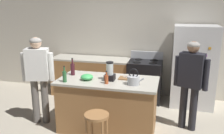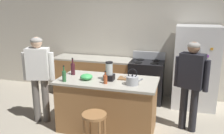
% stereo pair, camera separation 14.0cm
% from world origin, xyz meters
% --- Properties ---
extents(ground_plane, '(14.00, 14.00, 0.00)m').
position_xyz_m(ground_plane, '(0.00, 0.00, 0.00)').
color(ground_plane, '#B2A893').
extents(back_wall, '(8.00, 0.10, 2.70)m').
position_xyz_m(back_wall, '(0.00, 1.95, 1.35)').
color(back_wall, beige).
rests_on(back_wall, ground_plane).
extents(kitchen_island, '(1.72, 0.85, 0.93)m').
position_xyz_m(kitchen_island, '(0.00, 0.00, 0.47)').
color(kitchen_island, '#9E6B3D').
rests_on(kitchen_island, ground_plane).
extents(back_counter_run, '(2.00, 0.64, 0.93)m').
position_xyz_m(back_counter_run, '(-0.80, 1.55, 0.47)').
color(back_counter_run, '#9E6B3D').
rests_on(back_counter_run, ground_plane).
extents(refrigerator, '(0.90, 0.73, 1.77)m').
position_xyz_m(refrigerator, '(1.52, 1.50, 0.89)').
color(refrigerator, silver).
rests_on(refrigerator, ground_plane).
extents(stove_range, '(0.76, 0.65, 1.11)m').
position_xyz_m(stove_range, '(0.48, 1.52, 0.48)').
color(stove_range, black).
rests_on(stove_range, ground_plane).
extents(person_by_island_left, '(0.59, 0.31, 1.63)m').
position_xyz_m(person_by_island_left, '(-1.30, -0.07, 0.99)').
color(person_by_island_left, '#66605B').
rests_on(person_by_island_left, ground_plane).
extents(person_by_sink_right, '(0.59, 0.34, 1.60)m').
position_xyz_m(person_by_sink_right, '(1.39, 0.37, 0.96)').
color(person_by_sink_right, '#26262B').
rests_on(person_by_sink_right, ground_plane).
extents(bar_stool, '(0.36, 0.36, 0.66)m').
position_xyz_m(bar_stool, '(0.05, -0.79, 0.52)').
color(bar_stool, '#9E6B3D').
rests_on(bar_stool, ground_plane).
extents(blender_appliance, '(0.17, 0.17, 0.32)m').
position_xyz_m(blender_appliance, '(0.04, -0.02, 1.07)').
color(blender_appliance, black).
rests_on(blender_appliance, kitchen_island).
extents(bottle_wine, '(0.08, 0.08, 0.32)m').
position_xyz_m(bottle_wine, '(-0.70, 0.12, 1.05)').
color(bottle_wine, '#471923').
rests_on(bottle_wine, kitchen_island).
extents(bottle_cooking_sauce, '(0.06, 0.06, 0.22)m').
position_xyz_m(bottle_cooking_sauce, '(0.03, -0.21, 1.01)').
color(bottle_cooking_sauce, '#B24C26').
rests_on(bottle_cooking_sauce, kitchen_island).
extents(bottle_olive_oil, '(0.07, 0.07, 0.28)m').
position_xyz_m(bottle_olive_oil, '(-0.67, -0.29, 1.03)').
color(bottle_olive_oil, '#2D6638').
rests_on(bottle_olive_oil, kitchen_island).
extents(mixing_bowl, '(0.22, 0.22, 0.10)m').
position_xyz_m(mixing_bowl, '(-0.35, -0.09, 0.98)').
color(mixing_bowl, '#3FB259').
rests_on(mixing_bowl, kitchen_island).
extents(tea_kettle, '(0.28, 0.20, 0.27)m').
position_xyz_m(tea_kettle, '(0.47, -0.14, 1.01)').
color(tea_kettle, '#B7BABF').
rests_on(tea_kettle, kitchen_island).
extents(cutting_board, '(0.30, 0.20, 0.02)m').
position_xyz_m(cutting_board, '(0.32, 0.13, 0.94)').
color(cutting_board, brown).
rests_on(cutting_board, kitchen_island).
extents(chef_knife, '(0.22, 0.10, 0.01)m').
position_xyz_m(chef_knife, '(0.34, 0.13, 0.96)').
color(chef_knife, '#B7BABF').
rests_on(chef_knife, cutting_board).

